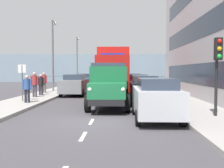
{
  "coord_description": "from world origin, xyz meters",
  "views": [
    {
      "loc": [
        -1.14,
        9.83,
        2.02
      ],
      "look_at": [
        -0.49,
        -9.72,
        0.98
      ],
      "focal_mm": 39.83,
      "sensor_mm": 36.0,
      "label": 1
    }
  ],
  "objects_px": {
    "car_grey_oppositeside_0": "(75,84)",
    "pedestrian_by_lamp": "(35,82)",
    "lorry_cargo_red": "(114,70)",
    "pedestrian_with_bag": "(41,83)",
    "car_teal_oppositeside_1": "(85,81)",
    "truck_vintage_green": "(109,86)",
    "pedestrian_strolling": "(44,81)",
    "pedestrian_couple_b": "(27,87)",
    "car_black_kerbside_1": "(144,89)",
    "lamp_post_far": "(77,56)",
    "car_silver_kerbside_near": "(156,98)",
    "lamp_post_promenade": "(53,49)",
    "car_red_kerbside_2": "(137,84)",
    "street_sign": "(22,76)",
    "car_white_kerbside_3": "(134,81)",
    "traffic_light_near": "(218,60)"
  },
  "relations": [
    {
      "from": "pedestrian_strolling",
      "to": "pedestrian_couple_b",
      "type": "bearing_deg",
      "value": 99.01
    },
    {
      "from": "pedestrian_strolling",
      "to": "street_sign",
      "type": "distance_m",
      "value": 6.0
    },
    {
      "from": "pedestrian_with_bag",
      "to": "lamp_post_far",
      "type": "distance_m",
      "value": 15.13
    },
    {
      "from": "car_teal_oppositeside_1",
      "to": "lamp_post_promenade",
      "type": "xyz_separation_m",
      "value": [
        2.52,
        3.24,
        3.15
      ]
    },
    {
      "from": "lamp_post_far",
      "to": "street_sign",
      "type": "height_order",
      "value": "lamp_post_far"
    },
    {
      "from": "lamp_post_far",
      "to": "pedestrian_with_bag",
      "type": "bearing_deg",
      "value": 88.92
    },
    {
      "from": "lamp_post_far",
      "to": "car_white_kerbside_3",
      "type": "bearing_deg",
      "value": 137.62
    },
    {
      "from": "car_grey_oppositeside_0",
      "to": "pedestrian_by_lamp",
      "type": "height_order",
      "value": "pedestrian_by_lamp"
    },
    {
      "from": "car_teal_oppositeside_1",
      "to": "pedestrian_by_lamp",
      "type": "distance_m",
      "value": 9.18
    },
    {
      "from": "pedestrian_by_lamp",
      "to": "car_black_kerbside_1",
      "type": "bearing_deg",
      "value": 164.05
    },
    {
      "from": "car_black_kerbside_1",
      "to": "pedestrian_couple_b",
      "type": "height_order",
      "value": "pedestrian_couple_b"
    },
    {
      "from": "car_white_kerbside_3",
      "to": "traffic_light_near",
      "type": "relative_size",
      "value": 1.2
    },
    {
      "from": "car_teal_oppositeside_1",
      "to": "pedestrian_by_lamp",
      "type": "height_order",
      "value": "pedestrian_by_lamp"
    },
    {
      "from": "car_silver_kerbside_near",
      "to": "car_grey_oppositeside_0",
      "type": "relative_size",
      "value": 0.82
    },
    {
      "from": "lorry_cargo_red",
      "to": "car_grey_oppositeside_0",
      "type": "relative_size",
      "value": 1.76
    },
    {
      "from": "pedestrian_with_bag",
      "to": "car_red_kerbside_2",
      "type": "bearing_deg",
      "value": -163.42
    },
    {
      "from": "car_white_kerbside_3",
      "to": "car_grey_oppositeside_0",
      "type": "distance_m",
      "value": 8.56
    },
    {
      "from": "car_grey_oppositeside_0",
      "to": "car_white_kerbside_3",
      "type": "bearing_deg",
      "value": -127.3
    },
    {
      "from": "lorry_cargo_red",
      "to": "pedestrian_strolling",
      "type": "xyz_separation_m",
      "value": [
        5.96,
        0.02,
        -0.9
      ]
    },
    {
      "from": "street_sign",
      "to": "pedestrian_couple_b",
      "type": "bearing_deg",
      "value": 128.22
    },
    {
      "from": "car_teal_oppositeside_1",
      "to": "lorry_cargo_red",
      "type": "bearing_deg",
      "value": 120.97
    },
    {
      "from": "pedestrian_couple_b",
      "to": "lamp_post_promenade",
      "type": "xyz_separation_m",
      "value": [
        0.79,
        -8.73,
        2.94
      ]
    },
    {
      "from": "lorry_cargo_red",
      "to": "lamp_post_promenade",
      "type": "relative_size",
      "value": 1.25
    },
    {
      "from": "truck_vintage_green",
      "to": "lamp_post_promenade",
      "type": "height_order",
      "value": "lamp_post_promenade"
    },
    {
      "from": "car_teal_oppositeside_1",
      "to": "pedestrian_by_lamp",
      "type": "relative_size",
      "value": 2.19
    },
    {
      "from": "car_white_kerbside_3",
      "to": "pedestrian_by_lamp",
      "type": "bearing_deg",
      "value": 52.18
    },
    {
      "from": "car_teal_oppositeside_1",
      "to": "truck_vintage_green",
      "type": "bearing_deg",
      "value": 103.47
    },
    {
      "from": "truck_vintage_green",
      "to": "car_grey_oppositeside_0",
      "type": "height_order",
      "value": "truck_vintage_green"
    },
    {
      "from": "lorry_cargo_red",
      "to": "pedestrian_with_bag",
      "type": "distance_m",
      "value": 6.03
    },
    {
      "from": "lorry_cargo_red",
      "to": "traffic_light_near",
      "type": "xyz_separation_m",
      "value": [
        -4.52,
        10.73,
        0.4
      ]
    },
    {
      "from": "lorry_cargo_red",
      "to": "car_red_kerbside_2",
      "type": "relative_size",
      "value": 1.93
    },
    {
      "from": "lamp_post_promenade",
      "to": "street_sign",
      "type": "distance_m",
      "value": 8.38
    },
    {
      "from": "pedestrian_strolling",
      "to": "lamp_post_far",
      "type": "distance_m",
      "value": 13.18
    },
    {
      "from": "car_red_kerbside_2",
      "to": "pedestrian_with_bag",
      "type": "xyz_separation_m",
      "value": [
        7.61,
        2.26,
        0.19
      ]
    },
    {
      "from": "truck_vintage_green",
      "to": "car_red_kerbside_2",
      "type": "xyz_separation_m",
      "value": [
        -2.07,
        -7.99,
        -0.28
      ]
    },
    {
      "from": "truck_vintage_green",
      "to": "pedestrian_by_lamp",
      "type": "xyz_separation_m",
      "value": [
        5.48,
        -4.17,
        0.03
      ]
    },
    {
      "from": "truck_vintage_green",
      "to": "car_teal_oppositeside_1",
      "type": "distance_m",
      "value": 13.4
    },
    {
      "from": "pedestrian_with_bag",
      "to": "pedestrian_strolling",
      "type": "xyz_separation_m",
      "value": [
        0.37,
        -1.99,
        0.09
      ]
    },
    {
      "from": "car_red_kerbside_2",
      "to": "car_teal_oppositeside_1",
      "type": "height_order",
      "value": "same"
    },
    {
      "from": "car_grey_oppositeside_0",
      "to": "traffic_light_near",
      "type": "distance_m",
      "value": 12.78
    },
    {
      "from": "pedestrian_by_lamp",
      "to": "street_sign",
      "type": "distance_m",
      "value": 2.46
    },
    {
      "from": "traffic_light_near",
      "to": "truck_vintage_green",
      "type": "bearing_deg",
      "value": -33.24
    },
    {
      "from": "car_grey_oppositeside_0",
      "to": "car_teal_oppositeside_1",
      "type": "xyz_separation_m",
      "value": [
        0.0,
        -5.95,
        -0.0
      ]
    },
    {
      "from": "lamp_post_promenade",
      "to": "pedestrian_with_bag",
      "type": "bearing_deg",
      "value": 91.41
    },
    {
      "from": "car_silver_kerbside_near",
      "to": "pedestrian_with_bag",
      "type": "relative_size",
      "value": 2.39
    },
    {
      "from": "car_silver_kerbside_near",
      "to": "lamp_post_promenade",
      "type": "bearing_deg",
      "value": -59.14
    },
    {
      "from": "truck_vintage_green",
      "to": "lorry_cargo_red",
      "type": "bearing_deg",
      "value": -90.44
    },
    {
      "from": "truck_vintage_green",
      "to": "car_white_kerbside_3",
      "type": "xyz_separation_m",
      "value": [
        -2.07,
        -13.89,
        -0.29
      ]
    },
    {
      "from": "truck_vintage_green",
      "to": "pedestrian_by_lamp",
      "type": "bearing_deg",
      "value": -37.26
    },
    {
      "from": "car_silver_kerbside_near",
      "to": "car_teal_oppositeside_1",
      "type": "bearing_deg",
      "value": -72.17
    }
  ]
}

